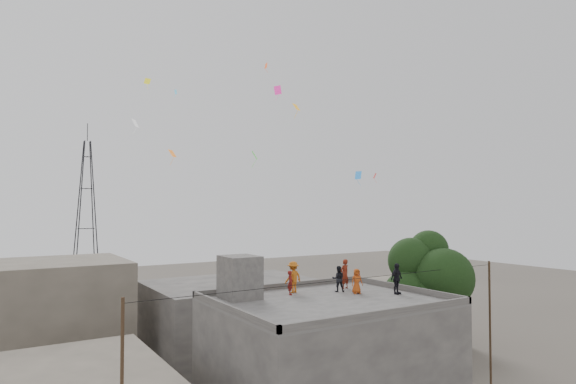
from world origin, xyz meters
The scene contains 16 objects.
main_building centered at (0.00, 0.00, 3.05)m, with size 10.00×8.00×6.10m.
parapet centered at (0.00, 0.00, 6.25)m, with size 10.00×8.00×0.30m.
stair_head_box centered at (-3.20, 2.60, 7.10)m, with size 1.60×1.80×2.00m, color #474442.
neighbor_north centered at (2.00, 14.00, 2.50)m, with size 12.00×9.00×5.00m, color #474442.
neighbor_northwest centered at (-10.00, 16.00, 3.50)m, with size 9.00×8.00×7.00m, color #5F574B.
neighbor_east centered at (14.00, 10.00, 2.20)m, with size 7.00×8.00×4.40m, color #5F574B.
tree centered at (7.37, 0.60, 6.10)m, with size 4.90×4.60×9.10m.
utility_line centered at (0.50, -1.25, 3.83)m, with size 20.12×0.62×7.40m.
transmission_tower centered at (-4.00, 40.00, 9.07)m, with size 2.97×2.97×20.01m.
person_red_adult centered at (2.74, 2.16, 6.87)m, with size 0.57×0.37×1.55m, color maroon.
person_orange_child centered at (2.33, 0.68, 6.72)m, with size 0.60×0.39×1.23m, color #B64714.
person_dark_child centered at (1.87, 1.58, 6.75)m, with size 0.64×0.50×1.31m, color black.
person_dark_adult centered at (3.90, -0.48, 6.86)m, with size 0.89×0.37×1.52m, color black.
person_orange_adult centered at (-0.23, 2.56, 6.88)m, with size 1.01×0.58×1.56m, color #BF6015.
person_red_child centered at (-0.66, 2.14, 6.69)m, with size 0.43×0.28×1.18m, color maroon.
kites centered at (0.49, 8.13, 15.51)m, with size 19.29×18.07×8.58m.
Camera 1 is at (-13.31, -17.95, 10.32)m, focal length 30.00 mm.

